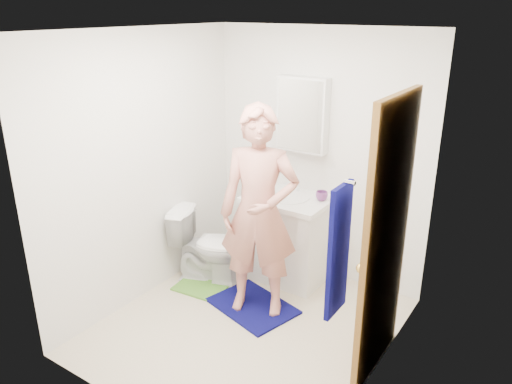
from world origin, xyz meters
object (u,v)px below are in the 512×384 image
(vanity_cabinet, at_px, (288,240))
(toothbrush_cup, at_px, (322,196))
(towel, at_px, (338,251))
(soap_dispenser, at_px, (267,186))
(medicine_cabinet, at_px, (303,115))
(man, at_px, (259,213))
(toilet, at_px, (209,246))

(vanity_cabinet, bearing_deg, toothbrush_cup, 17.16)
(towel, height_order, soap_dispenser, towel)
(medicine_cabinet, height_order, man, medicine_cabinet)
(vanity_cabinet, xyz_separation_m, medicine_cabinet, (0.00, 0.22, 1.20))
(toilet, distance_m, toothbrush_cup, 1.19)
(toothbrush_cup, bearing_deg, vanity_cabinet, -162.84)
(vanity_cabinet, relative_size, toilet, 1.09)
(toilet, relative_size, soap_dispenser, 4.26)
(towel, xyz_separation_m, soap_dispenser, (-1.39, 1.42, -0.31))
(towel, bearing_deg, toilet, 150.53)
(towel, xyz_separation_m, man, (-1.09, 0.83, -0.32))
(toilet, relative_size, toothbrush_cup, 6.59)
(vanity_cabinet, bearing_deg, man, -82.05)
(toilet, xyz_separation_m, soap_dispenser, (0.39, 0.41, 0.57))
(man, bearing_deg, vanity_cabinet, 75.97)
(vanity_cabinet, height_order, toilet, vanity_cabinet)
(vanity_cabinet, relative_size, towel, 1.00)
(toothbrush_cup, bearing_deg, soap_dispenser, -162.30)
(medicine_cabinet, xyz_separation_m, man, (0.09, -0.88, -0.67))
(towel, bearing_deg, medicine_cabinet, 124.61)
(vanity_cabinet, xyz_separation_m, toothbrush_cup, (0.30, 0.09, 0.49))
(towel, distance_m, man, 1.41)
(vanity_cabinet, relative_size, medicine_cabinet, 1.14)
(vanity_cabinet, distance_m, toilet, 0.77)
(vanity_cabinet, xyz_separation_m, man, (0.09, -0.65, 0.53))
(toothbrush_cup, bearing_deg, towel, -60.85)
(medicine_cabinet, distance_m, towel, 2.11)
(soap_dispenser, bearing_deg, vanity_cabinet, 18.49)
(medicine_cabinet, bearing_deg, man, -84.07)
(medicine_cabinet, height_order, toilet, medicine_cabinet)
(toilet, bearing_deg, toothbrush_cup, -76.09)
(medicine_cabinet, relative_size, toothbrush_cup, 6.27)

